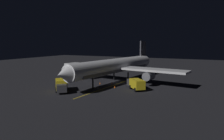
# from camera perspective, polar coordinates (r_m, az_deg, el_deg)

# --- Properties ---
(ground_plane) EXTENTS (180.00, 180.00, 0.20)m
(ground_plane) POSITION_cam_1_polar(r_m,az_deg,el_deg) (56.88, 0.91, -3.37)
(ground_plane) COLOR black
(apron_guide_stripe) EXTENTS (2.08, 29.46, 0.01)m
(apron_guide_stripe) POSITION_cam_1_polar(r_m,az_deg,el_deg) (52.81, 0.22, -4.09)
(apron_guide_stripe) COLOR gold
(apron_guide_stripe) RESTS_ON ground_plane
(airliner) EXTENTS (36.70, 40.66, 10.86)m
(airliner) POSITION_cam_1_polar(r_m,az_deg,el_deg) (56.76, 1.26, 0.98)
(airliner) COLOR white
(airliner) RESTS_ON ground_plane
(baggage_truck) EXTENTS (5.54, 5.77, 2.52)m
(baggage_truck) POSITION_cam_1_polar(r_m,az_deg,el_deg) (47.48, -13.29, -4.02)
(baggage_truck) COLOR gold
(baggage_truck) RESTS_ON ground_plane
(catering_truck) EXTENTS (5.65, 5.91, 2.35)m
(catering_truck) POSITION_cam_1_polar(r_m,az_deg,el_deg) (48.44, 6.34, -3.71)
(catering_truck) COLOR gold
(catering_truck) RESTS_ON ground_plane
(ground_crew_worker) EXTENTS (0.40, 0.40, 1.74)m
(ground_crew_worker) POSITION_cam_1_polar(r_m,az_deg,el_deg) (48.95, -11.87, -4.11)
(ground_crew_worker) COLOR black
(ground_crew_worker) RESTS_ON ground_plane
(traffic_cone_near_left) EXTENTS (0.50, 0.50, 0.55)m
(traffic_cone_near_left) POSITION_cam_1_polar(r_m,az_deg,el_deg) (49.91, 0.72, -4.48)
(traffic_cone_near_left) COLOR #EA590F
(traffic_cone_near_left) RESTS_ON ground_plane
(traffic_cone_near_right) EXTENTS (0.50, 0.50, 0.55)m
(traffic_cone_near_right) POSITION_cam_1_polar(r_m,az_deg,el_deg) (54.75, -0.07, -3.42)
(traffic_cone_near_right) COLOR #EA590F
(traffic_cone_near_right) RESTS_ON ground_plane
(traffic_cone_under_wing) EXTENTS (0.50, 0.50, 0.55)m
(traffic_cone_under_wing) POSITION_cam_1_polar(r_m,az_deg,el_deg) (54.44, -3.19, -3.49)
(traffic_cone_under_wing) COLOR #EA590F
(traffic_cone_under_wing) RESTS_ON ground_plane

